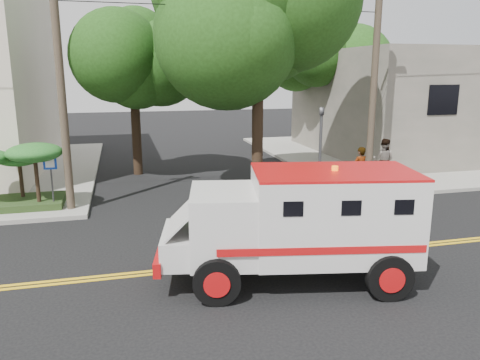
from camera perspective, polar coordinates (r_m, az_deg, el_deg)
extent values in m
plane|color=black|center=(12.73, 3.85, -9.77)|extent=(100.00, 100.00, 0.00)
cube|color=gray|center=(30.44, 20.38, 3.06)|extent=(17.00, 17.00, 0.15)
cube|color=#626054|center=(31.38, 22.60, 8.82)|extent=(14.00, 12.00, 6.00)
cylinder|color=#382D23|center=(17.24, -21.00, 10.78)|extent=(0.28, 0.28, 9.00)
cylinder|color=#382D23|center=(20.02, 16.01, 11.33)|extent=(0.28, 0.28, 9.00)
cylinder|color=black|center=(18.44, 2.16, 8.60)|extent=(0.44, 0.44, 7.00)
sphere|color=#1B3B10|center=(18.50, 2.26, 19.47)|extent=(5.32, 5.32, 5.32)
cylinder|color=black|center=(23.24, -12.61, 7.49)|extent=(0.44, 0.44, 5.60)
sphere|color=#1B3B10|center=(23.15, -12.97, 14.40)|extent=(3.92, 3.92, 3.92)
sphere|color=#1B3B10|center=(22.65, -10.78, 15.60)|extent=(3.36, 3.36, 3.36)
cylinder|color=black|center=(29.81, 10.02, 9.10)|extent=(0.44, 0.44, 5.95)
sphere|color=#1B3B10|center=(29.77, 10.25, 14.82)|extent=(4.20, 4.20, 4.20)
sphere|color=#1B3B10|center=(29.63, 12.43, 15.61)|extent=(3.60, 3.60, 3.60)
cylinder|color=#3F3F42|center=(18.60, 9.73, 3.18)|extent=(0.12, 0.12, 3.60)
imported|color=#3F3F42|center=(18.42, 9.89, 7.32)|extent=(0.15, 0.18, 0.90)
cylinder|color=#3F3F42|center=(17.94, -21.92, -0.56)|extent=(0.06, 0.06, 2.00)
cube|color=#0C33A5|center=(17.73, -22.16, 1.91)|extent=(0.45, 0.03, 0.45)
cube|color=#1E3314|center=(18.91, -25.41, -2.51)|extent=(3.20, 2.00, 0.24)
cylinder|color=black|center=(19.09, -25.13, 0.14)|extent=(0.14, 0.14, 1.36)
ellipsoid|color=#18501D|center=(18.95, -25.35, 2.39)|extent=(1.55, 1.55, 0.54)
cylinder|color=black|center=(18.07, -23.51, 0.14)|extent=(0.14, 0.14, 1.68)
ellipsoid|color=#18501D|center=(17.90, -23.79, 3.09)|extent=(1.91, 1.91, 0.66)
cube|color=beige|center=(11.24, 11.25, -4.12)|extent=(4.05, 2.85, 1.99)
cube|color=beige|center=(10.94, -1.96, -5.38)|extent=(1.89, 2.34, 1.61)
cube|color=black|center=(10.83, -5.91, -3.28)|extent=(0.36, 1.60, 0.66)
cube|color=beige|center=(11.13, -7.13, -7.76)|extent=(1.20, 2.03, 0.66)
cube|color=#AE0D0F|center=(11.26, -9.53, -8.89)|extent=(0.56, 2.04, 0.33)
cube|color=#AE0D0F|center=(10.98, 11.48, 1.00)|extent=(4.05, 2.85, 0.06)
cylinder|color=black|center=(10.31, -2.85, -12.29)|extent=(1.08, 0.50, 1.04)
cylinder|color=black|center=(12.26, -2.95, -8.03)|extent=(1.08, 0.50, 1.04)
cylinder|color=black|center=(11.00, 17.76, -11.24)|extent=(1.08, 0.50, 1.04)
cylinder|color=black|center=(12.85, 14.39, -7.44)|extent=(1.08, 0.50, 1.04)
imported|color=gray|center=(19.39, 14.37, 1.20)|extent=(0.77, 0.61, 1.87)
imported|color=gray|center=(21.69, 17.08, 2.33)|extent=(1.18, 1.16, 1.92)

